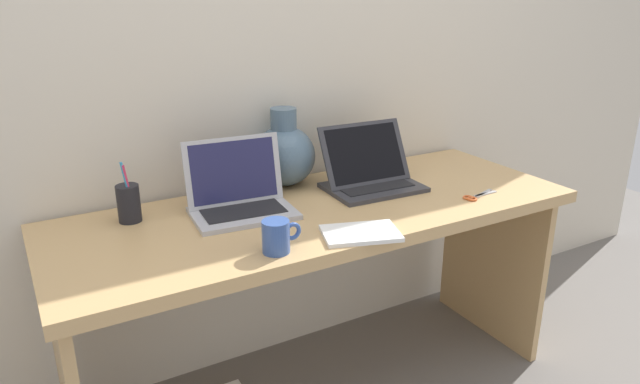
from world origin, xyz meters
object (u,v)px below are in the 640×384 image
laptop_right (369,171)px  pen_cup (129,203)px  coffee_mug (277,236)px  laptop_left (239,193)px  scissors (475,196)px  green_vase (284,154)px  notebook_stack (361,233)px

laptop_right → pen_cup: size_ratio=1.75×
laptop_right → pen_cup: (-0.80, 0.10, 0.00)m
laptop_right → pen_cup: laptop_right is taller
laptop_right → coffee_mug: (-0.51, -0.31, -0.01)m
laptop_left → scissors: bearing=-20.6°
green_vase → coffee_mug: green_vase is taller
coffee_mug → scissors: size_ratio=0.76×
laptop_left → pen_cup: laptop_left is taller
laptop_right → pen_cup: 0.80m
green_vase → laptop_left: bearing=-146.1°
laptop_left → notebook_stack: size_ratio=1.52×
laptop_right → scissors: (0.25, -0.26, -0.05)m
green_vase → scissors: bearing=-41.4°
scissors → laptop_left: bearing=159.4°
pen_cup → scissors: 1.11m
notebook_stack → pen_cup: 0.69m
laptop_left → green_vase: (0.24, 0.16, 0.05)m
scissors → pen_cup: bearing=160.9°
pen_cup → green_vase: bearing=7.5°
green_vase → notebook_stack: bearing=-91.3°
laptop_left → pen_cup: size_ratio=1.72×
coffee_mug → scissors: bearing=3.6°
notebook_stack → scissors: (0.50, 0.07, -0.00)m
laptop_left → laptop_right: size_ratio=0.99×
laptop_left → green_vase: bearing=33.9°
green_vase → coffee_mug: size_ratio=2.46×
scissors → laptop_right: bearing=133.5°
laptop_left → scissors: laptop_left is taller
laptop_left → coffee_mug: bearing=-94.3°
laptop_left → coffee_mug: size_ratio=2.92×
laptop_right → pen_cup: bearing=173.0°
green_vase → coffee_mug: (-0.26, -0.48, -0.07)m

